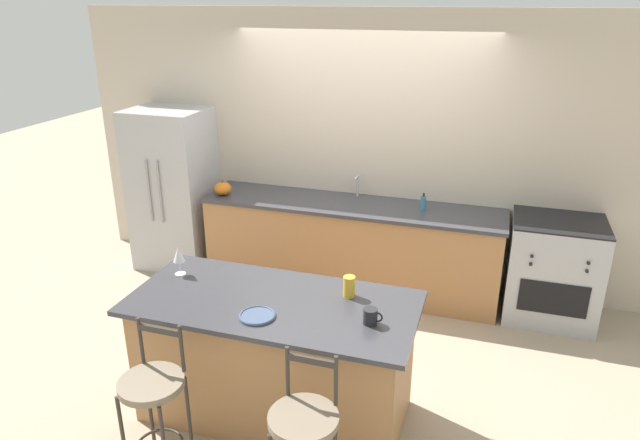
# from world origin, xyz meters

# --- Properties ---
(ground_plane) EXTENTS (18.00, 18.00, 0.00)m
(ground_plane) POSITION_xyz_m (0.00, 0.00, 0.00)
(ground_plane) COLOR tan
(wall_back) EXTENTS (6.00, 0.07, 2.70)m
(wall_back) POSITION_xyz_m (0.00, 0.72, 1.35)
(wall_back) COLOR beige
(wall_back) RESTS_ON ground_plane
(back_counter) EXTENTS (2.94, 0.71, 0.91)m
(back_counter) POSITION_xyz_m (0.00, 0.39, 0.46)
(back_counter) COLOR #A87547
(back_counter) RESTS_ON ground_plane
(sink_faucet) EXTENTS (0.02, 0.13, 0.22)m
(sink_faucet) POSITION_xyz_m (0.00, 0.59, 1.05)
(sink_faucet) COLOR #ADAFB5
(sink_faucet) RESTS_ON back_counter
(kitchen_island) EXTENTS (1.92, 0.90, 0.91)m
(kitchen_island) POSITION_xyz_m (-0.02, -1.62, 0.46)
(kitchen_island) COLOR #A87547
(kitchen_island) RESTS_ON ground_plane
(refrigerator) EXTENTS (0.79, 0.70, 1.72)m
(refrigerator) POSITION_xyz_m (-1.96, 0.37, 0.86)
(refrigerator) COLOR #ADAFB5
(refrigerator) RESTS_ON ground_plane
(oven_range) EXTENTS (0.79, 0.68, 0.96)m
(oven_range) POSITION_xyz_m (1.90, 0.37, 0.48)
(oven_range) COLOR #ADAFB5
(oven_range) RESTS_ON ground_plane
(bar_stool_near) EXTENTS (0.39, 0.39, 1.01)m
(bar_stool_near) POSITION_xyz_m (-0.49, -2.35, 0.56)
(bar_stool_near) COLOR #332D28
(bar_stool_near) RESTS_ON ground_plane
(bar_stool_far) EXTENTS (0.39, 0.39, 1.01)m
(bar_stool_far) POSITION_xyz_m (0.46, -2.36, 0.56)
(bar_stool_far) COLOR #332D28
(bar_stool_far) RESTS_ON ground_plane
(dinner_plate) EXTENTS (0.23, 0.23, 0.02)m
(dinner_plate) POSITION_xyz_m (-0.03, -1.84, 0.92)
(dinner_plate) COLOR #425170
(dinner_plate) RESTS_ON kitchen_island
(wine_glass) EXTENTS (0.08, 0.08, 0.22)m
(wine_glass) POSITION_xyz_m (-0.80, -1.46, 1.06)
(wine_glass) COLOR white
(wine_glass) RESTS_ON kitchen_island
(coffee_mug) EXTENTS (0.12, 0.09, 0.10)m
(coffee_mug) POSITION_xyz_m (0.66, -1.69, 0.96)
(coffee_mug) COLOR #232326
(coffee_mug) RESTS_ON kitchen_island
(tumbler_cup) EXTENTS (0.08, 0.08, 0.15)m
(tumbler_cup) POSITION_xyz_m (0.45, -1.40, 0.98)
(tumbler_cup) COLOR gold
(tumbler_cup) RESTS_ON kitchen_island
(pumpkin_decoration) EXTENTS (0.17, 0.17, 0.16)m
(pumpkin_decoration) POSITION_xyz_m (-1.31, 0.23, 0.98)
(pumpkin_decoration) COLOR orange
(pumpkin_decoration) RESTS_ON back_counter
(soap_bottle) EXTENTS (0.05, 0.05, 0.17)m
(soap_bottle) POSITION_xyz_m (0.69, 0.40, 0.98)
(soap_bottle) COLOR teal
(soap_bottle) RESTS_ON back_counter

